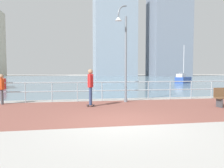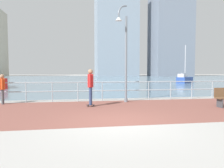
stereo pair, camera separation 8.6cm
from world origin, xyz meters
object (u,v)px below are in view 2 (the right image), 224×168
object	(u,v)px
lamppost	(124,49)
sailboat_red	(185,79)
bystander	(2,87)
skateboarder	(91,84)

from	to	relation	value
lamppost	sailboat_red	size ratio (longest dim) A/B	0.89
lamppost	bystander	world-z (taller)	lamppost
skateboarder	sailboat_red	xyz separation A→B (m)	(15.95, 20.21, -0.53)
lamppost	skateboarder	distance (m)	2.88
sailboat_red	bystander	bearing A→B (deg)	-137.49
skateboarder	sailboat_red	world-z (taller)	sailboat_red
lamppost	sailboat_red	xyz separation A→B (m)	(14.06, 19.06, -2.37)
bystander	skateboarder	bearing A→B (deg)	-18.22
bystander	sailboat_red	world-z (taller)	sailboat_red
lamppost	skateboarder	world-z (taller)	lamppost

